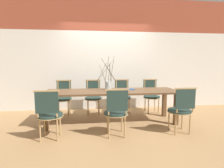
{
  "coord_description": "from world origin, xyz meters",
  "views": [
    {
      "loc": [
        -0.46,
        -3.84,
        1.34
      ],
      "look_at": [
        0.0,
        0.0,
        0.88
      ],
      "focal_mm": 28.0,
      "sensor_mm": 36.0,
      "label": 1
    }
  ],
  "objects": [
    {
      "name": "chair_far_right",
      "position": [
        1.19,
        0.77,
        0.48
      ],
      "size": [
        0.46,
        0.46,
        0.9
      ],
      "rotation": [
        0.0,
        0.0,
        3.14
      ],
      "color": "#233833",
      "rests_on": "ground_plane"
    },
    {
      "name": "vase_centerpiece",
      "position": [
        -0.09,
        0.06,
        0.86
      ],
      "size": [
        0.43,
        0.44,
        0.78
      ],
      "color": "#B2BCC1",
      "rests_on": "dining_table"
    },
    {
      "name": "chair_far_left",
      "position": [
        -0.41,
        0.77,
        0.48
      ],
      "size": [
        0.46,
        0.46,
        0.9
      ],
      "rotation": [
        0.0,
        0.0,
        3.14
      ],
      "color": "#233833",
      "rests_on": "ground_plane"
    },
    {
      "name": "chair_far_leftend",
      "position": [
        -1.19,
        0.77,
        0.48
      ],
      "size": [
        0.46,
        0.46,
        0.9
      ],
      "rotation": [
        0.0,
        0.0,
        3.14
      ],
      "color": "#233833",
      "rests_on": "ground_plane"
    },
    {
      "name": "book_stack",
      "position": [
        0.42,
        0.1,
        0.74
      ],
      "size": [
        0.25,
        0.19,
        0.02
      ],
      "color": "#234C8C",
      "rests_on": "dining_table"
    },
    {
      "name": "ground_plane",
      "position": [
        0.0,
        0.0,
        0.0
      ],
      "size": [
        16.0,
        16.0,
        0.0
      ],
      "primitive_type": "plane",
      "color": "#A87F51"
    },
    {
      "name": "chair_near_leftend",
      "position": [
        -1.19,
        -0.77,
        0.48
      ],
      "size": [
        0.46,
        0.46,
        0.9
      ],
      "color": "#233833",
      "rests_on": "ground_plane"
    },
    {
      "name": "dining_table",
      "position": [
        0.0,
        0.0,
        0.65
      ],
      "size": [
        2.96,
        0.84,
        0.73
      ],
      "color": "brown",
      "rests_on": "ground_plane"
    },
    {
      "name": "chair_far_center",
      "position": [
        0.38,
        0.77,
        0.48
      ],
      "size": [
        0.46,
        0.46,
        0.9
      ],
      "rotation": [
        0.0,
        0.0,
        3.14
      ],
      "color": "#233833",
      "rests_on": "ground_plane"
    },
    {
      "name": "chair_near_center",
      "position": [
        1.23,
        -0.77,
        0.48
      ],
      "size": [
        0.46,
        0.46,
        0.9
      ],
      "color": "#233833",
      "rests_on": "ground_plane"
    },
    {
      "name": "chair_near_left",
      "position": [
        -0.02,
        -0.77,
        0.48
      ],
      "size": [
        0.46,
        0.46,
        0.9
      ],
      "color": "#233833",
      "rests_on": "ground_plane"
    },
    {
      "name": "wall_rear",
      "position": [
        0.0,
        1.32,
        1.6
      ],
      "size": [
        12.0,
        0.06,
        3.2
      ],
      "color": "silver",
      "rests_on": "ground_plane"
    }
  ]
}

